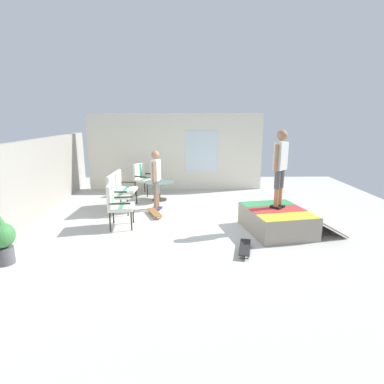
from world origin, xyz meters
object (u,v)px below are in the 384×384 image
Objects in this scene: patio_bench at (119,188)px; skateboard_by_bench at (155,213)px; skate_ramp at (278,220)px; person_watching at (156,176)px; patio_table at (159,187)px; skateboard_spare at (245,247)px; potted_plant at (2,239)px; patio_chair_by_wall at (116,202)px; patio_chair_near_house at (143,176)px; person_skater at (280,163)px.

patio_bench is 1.29m from skateboard_by_bench.
skate_ramp reaches higher than skateboard_by_bench.
person_watching is at bearing 58.07° from skate_ramp.
person_watching reaches higher than skate_ramp.
skateboard_spare is at bearing -153.39° from patio_table.
skateboard_spare is at bearing 139.19° from skate_ramp.
person_watching reaches higher than potted_plant.
patio_chair_by_wall is at bearing -171.11° from patio_bench.
patio_chair_by_wall is at bearing 176.76° from patio_chair_near_house.
person_skater is (-2.64, -2.87, 1.12)m from patio_table.
patio_chair_near_house is 4.98m from person_skater.
potted_plant is (-3.28, 1.35, -0.15)m from patio_bench.
patio_chair_near_house is 1.24× the size of skateboard_by_bench.
potted_plant is at bearing 107.05° from person_skater.
patio_bench is 1.41× the size of patio_table.
potted_plant is at bearing 139.35° from patio_chair_by_wall.
skateboard_by_bench is at bearing 179.77° from person_watching.
patio_table reaches higher than skateboard_by_bench.
patio_bench is 1.47m from patio_chair_by_wall.
person_watching reaches higher than skateboard_spare.
patio_chair_near_house reaches higher than skateboard_spare.
patio_table is 1.60m from skateboard_by_bench.
skateboard_by_bench is (-2.39, -0.60, -0.53)m from patio_chair_near_house.
person_watching is at bearing -28.95° from patio_chair_by_wall.
person_watching is 1.98× the size of skateboard_by_bench.
person_skater is at bearing -120.01° from person_watching.
patio_chair_near_house is at bearing 36.36° from patio_table.
skate_ramp is 2.40× the size of patio_table.
patio_bench is 1.38× the size of potted_plant.
patio_bench is at bearing 66.60° from person_skater.
skateboard_by_bench is 0.89× the size of potted_plant.
patio_bench is at bearing 167.06° from patio_chair_near_house.
potted_plant reaches higher than skateboard_spare.
person_skater is (-0.23, -3.65, 0.91)m from patio_chair_by_wall.
person_skater reaches higher than patio_bench.
patio_bench is 1.54× the size of skateboard_spare.
person_watching is 4.05m from potted_plant.
skateboard_spare is at bearing -117.83° from patio_chair_by_wall.
person_skater is 2.10× the size of skateboard_by_bench.
patio_table is at bearing -17.95° from patio_chair_by_wall.
patio_bench is 0.74× the size of person_skater.
patio_table is (-0.81, -0.60, -0.21)m from patio_chair_near_house.
patio_chair_near_house is at bearing 45.07° from person_skater.
patio_chair_by_wall is 3.77m from person_skater.
potted_plant is at bearing 95.35° from skateboard_spare.
skate_ramp is 3.10m from skateboard_by_bench.
patio_chair_near_house is 1.24× the size of skateboard_spare.
potted_plant is (-5.06, 1.76, -0.15)m from patio_chair_near_house.
person_watching is at bearing -0.23° from skateboard_by_bench.
potted_plant is at bearing 160.87° from patio_chair_near_house.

